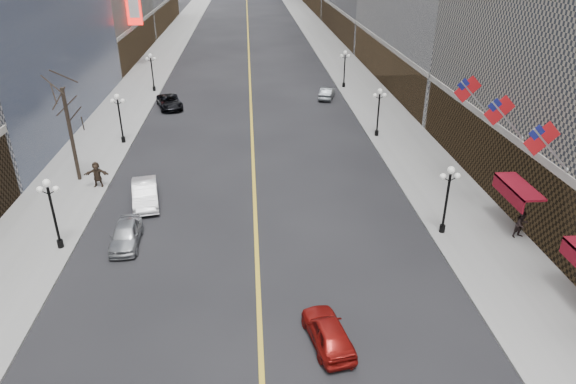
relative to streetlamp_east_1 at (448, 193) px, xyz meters
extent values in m
cube|color=gray|center=(2.20, 40.00, -2.83)|extent=(6.00, 230.00, 0.15)
cube|color=gray|center=(-25.80, 40.00, -2.83)|extent=(6.00, 230.00, 0.15)
cube|color=gold|center=(-11.80, 50.00, -2.89)|extent=(0.25, 200.00, 0.02)
cube|color=#4B3C32|center=(6.60, -1.00, -0.30)|extent=(2.80, 41.00, 5.00)
cube|color=#4B3C32|center=(6.60, 38.00, -0.30)|extent=(2.80, 35.00, 5.00)
cube|color=#4B3C32|center=(6.60, 76.00, -0.30)|extent=(2.80, 39.00, 5.00)
cube|color=#4B3C32|center=(-30.20, 57.00, -0.30)|extent=(2.80, 29.00, 5.00)
cube|color=#4B3C32|center=(-30.20, 91.00, -0.30)|extent=(2.80, 37.00, 5.00)
cylinder|color=black|center=(0.00, 0.00, -2.50)|extent=(0.36, 0.36, 0.50)
cylinder|color=black|center=(0.00, 0.00, -0.75)|extent=(0.16, 0.16, 4.00)
sphere|color=white|center=(0.00, 0.00, 1.55)|extent=(0.44, 0.44, 0.44)
sphere|color=white|center=(-0.45, 0.00, 1.15)|extent=(0.36, 0.36, 0.36)
sphere|color=white|center=(0.45, 0.00, 1.15)|extent=(0.36, 0.36, 0.36)
cylinder|color=black|center=(0.00, 18.00, -2.50)|extent=(0.36, 0.36, 0.50)
cylinder|color=black|center=(0.00, 18.00, -0.75)|extent=(0.16, 0.16, 4.00)
sphere|color=white|center=(0.00, 18.00, 1.55)|extent=(0.44, 0.44, 0.44)
sphere|color=white|center=(-0.45, 18.00, 1.15)|extent=(0.36, 0.36, 0.36)
sphere|color=white|center=(0.45, 18.00, 1.15)|extent=(0.36, 0.36, 0.36)
cylinder|color=black|center=(0.00, 36.00, -2.50)|extent=(0.36, 0.36, 0.50)
cylinder|color=black|center=(0.00, 36.00, -0.75)|extent=(0.16, 0.16, 4.00)
sphere|color=white|center=(0.00, 36.00, 1.55)|extent=(0.44, 0.44, 0.44)
sphere|color=white|center=(-0.45, 36.00, 1.15)|extent=(0.36, 0.36, 0.36)
sphere|color=white|center=(0.45, 36.00, 1.15)|extent=(0.36, 0.36, 0.36)
cylinder|color=black|center=(-23.60, 0.00, -2.50)|extent=(0.36, 0.36, 0.50)
cylinder|color=black|center=(-23.60, 0.00, -0.75)|extent=(0.16, 0.16, 4.00)
sphere|color=white|center=(-23.60, 0.00, 1.55)|extent=(0.44, 0.44, 0.44)
sphere|color=white|center=(-24.05, 0.00, 1.15)|extent=(0.36, 0.36, 0.36)
sphere|color=white|center=(-23.15, 0.00, 1.15)|extent=(0.36, 0.36, 0.36)
cylinder|color=black|center=(-23.60, 18.00, -2.50)|extent=(0.36, 0.36, 0.50)
cylinder|color=black|center=(-23.60, 18.00, -0.75)|extent=(0.16, 0.16, 4.00)
sphere|color=white|center=(-23.60, 18.00, 1.55)|extent=(0.44, 0.44, 0.44)
sphere|color=white|center=(-24.05, 18.00, 1.15)|extent=(0.36, 0.36, 0.36)
sphere|color=white|center=(-23.15, 18.00, 1.15)|extent=(0.36, 0.36, 0.36)
cylinder|color=black|center=(-23.60, 36.00, -2.50)|extent=(0.36, 0.36, 0.50)
cylinder|color=black|center=(-23.60, 36.00, -0.75)|extent=(0.16, 0.16, 4.00)
sphere|color=white|center=(-23.60, 36.00, 1.55)|extent=(0.44, 0.44, 0.44)
sphere|color=white|center=(-24.05, 36.00, 1.15)|extent=(0.36, 0.36, 0.36)
sphere|color=white|center=(-23.15, 36.00, 1.15)|extent=(0.36, 0.36, 0.36)
cylinder|color=#B2B2B7|center=(4.00, -3.00, 3.90)|extent=(2.49, 0.12, 2.49)
cube|color=red|center=(3.35, -3.00, 4.55)|extent=(1.94, 0.04, 1.94)
cube|color=navy|center=(3.00, -3.00, 4.90)|extent=(0.88, 0.06, 0.88)
cylinder|color=#B2B2B7|center=(4.00, 2.00, 3.90)|extent=(2.49, 0.12, 2.49)
cube|color=red|center=(3.35, 2.00, 4.55)|extent=(1.94, 0.04, 1.94)
cube|color=navy|center=(3.00, 2.00, 4.90)|extent=(0.88, 0.06, 0.88)
cylinder|color=#B2B2B7|center=(4.00, 7.00, 3.90)|extent=(2.49, 0.12, 2.49)
cube|color=red|center=(3.35, 7.00, 4.55)|extent=(1.94, 0.04, 1.94)
cube|color=navy|center=(3.00, 7.00, 4.90)|extent=(0.88, 0.06, 0.88)
cube|color=maroon|center=(4.50, 0.00, 0.30)|extent=(1.40, 4.00, 0.15)
cube|color=maroon|center=(3.85, 0.00, -0.10)|extent=(0.10, 4.00, 0.90)
cylinder|color=#2D231C|center=(-25.30, 10.00, 0.85)|extent=(0.28, 0.28, 7.20)
imported|color=#A5A8AC|center=(-19.75, 0.28, -2.19)|extent=(1.90, 4.26, 1.42)
imported|color=white|center=(-19.49, 5.69, -2.11)|extent=(2.54, 5.04, 1.59)
imported|color=black|center=(-20.80, 28.97, -2.19)|extent=(3.71, 5.60, 1.43)
imported|color=maroon|center=(-8.69, -9.26, -2.21)|extent=(2.37, 4.29, 1.38)
imported|color=#4D5155|center=(-2.80, 31.44, -2.22)|extent=(2.56, 4.35, 1.36)
imported|color=black|center=(4.60, -0.97, -1.84)|extent=(0.97, 0.67, 1.81)
imported|color=#31251B|center=(-23.48, 8.56, -1.77)|extent=(1.84, 0.57, 1.97)
camera|label=1|loc=(-11.92, -27.32, 13.93)|focal=32.00mm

